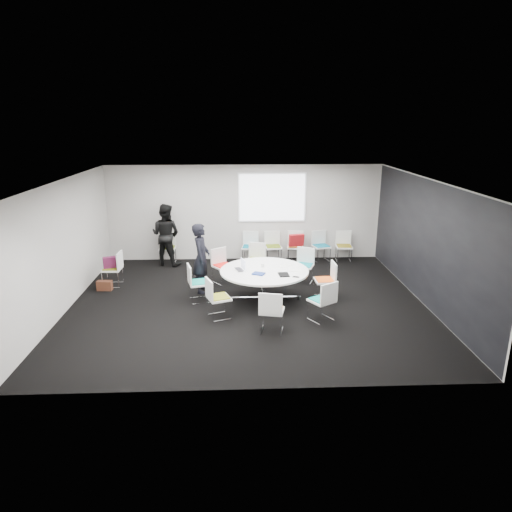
{
  "coord_description": "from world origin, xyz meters",
  "views": [
    {
      "loc": [
        -0.23,
        -9.71,
        4.03
      ],
      "look_at": [
        0.2,
        0.4,
        1.0
      ],
      "focal_mm": 32.0,
      "sensor_mm": 36.0,
      "label": 1
    }
  ],
  "objects_px": {
    "chair_back_c": "(295,252)",
    "conference_table": "(264,279)",
    "chair_spare_left": "(113,275)",
    "person_main": "(201,258)",
    "chair_ring_b": "(304,272)",
    "cup": "(262,265)",
    "chair_ring_d": "(223,272)",
    "laptop": "(241,269)",
    "maroon_bag": "(111,262)",
    "chair_back_a": "(250,253)",
    "chair_ring_f": "(218,305)",
    "chair_ring_g": "(272,319)",
    "chair_back_e": "(344,252)",
    "chair_back_b": "(273,252)",
    "chair_back_d": "(321,252)",
    "person_back": "(166,235)",
    "chair_ring_h": "(322,308)",
    "chair_ring_e": "(199,290)",
    "chair_person_back": "(168,254)",
    "chair_ring_c": "(256,266)",
    "chair_ring_a": "(325,287)",
    "brown_bag": "(105,286)"
  },
  "relations": [
    {
      "from": "chair_ring_d",
      "to": "laptop",
      "type": "distance_m",
      "value": 1.35
    },
    {
      "from": "chair_back_b",
      "to": "laptop",
      "type": "relative_size",
      "value": 2.84
    },
    {
      "from": "chair_ring_h",
      "to": "maroon_bag",
      "type": "bearing_deg",
      "value": 122.23
    },
    {
      "from": "chair_ring_d",
      "to": "laptop",
      "type": "relative_size",
      "value": 2.84
    },
    {
      "from": "chair_ring_g",
      "to": "chair_back_b",
      "type": "distance_m",
      "value": 4.68
    },
    {
      "from": "chair_person_back",
      "to": "laptop",
      "type": "distance_m",
      "value": 3.66
    },
    {
      "from": "chair_ring_h",
      "to": "person_main",
      "type": "distance_m",
      "value": 3.22
    },
    {
      "from": "chair_ring_b",
      "to": "chair_back_e",
      "type": "relative_size",
      "value": 1.0
    },
    {
      "from": "chair_ring_f",
      "to": "person_back",
      "type": "distance_m",
      "value": 4.15
    },
    {
      "from": "chair_ring_a",
      "to": "chair_ring_h",
      "type": "xyz_separation_m",
      "value": [
        -0.29,
        -1.22,
        0.0
      ]
    },
    {
      "from": "cup",
      "to": "laptop",
      "type": "bearing_deg",
      "value": -159.93
    },
    {
      "from": "conference_table",
      "to": "chair_spare_left",
      "type": "distance_m",
      "value": 3.91
    },
    {
      "from": "conference_table",
      "to": "maroon_bag",
      "type": "xyz_separation_m",
      "value": [
        -3.76,
        1.11,
        0.1
      ]
    },
    {
      "from": "chair_ring_d",
      "to": "brown_bag",
      "type": "distance_m",
      "value": 2.94
    },
    {
      "from": "chair_ring_b",
      "to": "cup",
      "type": "distance_m",
      "value": 1.55
    },
    {
      "from": "chair_ring_g",
      "to": "chair_back_c",
      "type": "bearing_deg",
      "value": 89.6
    },
    {
      "from": "chair_ring_d",
      "to": "person_back",
      "type": "height_order",
      "value": "person_back"
    },
    {
      "from": "chair_ring_e",
      "to": "chair_back_e",
      "type": "xyz_separation_m",
      "value": [
        4.05,
        2.96,
        0.0
      ]
    },
    {
      "from": "chair_back_c",
      "to": "laptop",
      "type": "xyz_separation_m",
      "value": [
        -1.63,
        -2.96,
        0.47
      ]
    },
    {
      "from": "chair_ring_g",
      "to": "chair_back_a",
      "type": "height_order",
      "value": "same"
    },
    {
      "from": "chair_ring_e",
      "to": "chair_person_back",
      "type": "relative_size",
      "value": 1.0
    },
    {
      "from": "chair_ring_g",
      "to": "person_back",
      "type": "height_order",
      "value": "person_back"
    },
    {
      "from": "chair_spare_left",
      "to": "person_main",
      "type": "xyz_separation_m",
      "value": [
        2.26,
        -0.49,
        0.57
      ]
    },
    {
      "from": "chair_ring_b",
      "to": "laptop",
      "type": "relative_size",
      "value": 2.84
    },
    {
      "from": "chair_back_c",
      "to": "conference_table",
      "type": "bearing_deg",
      "value": 77.92
    },
    {
      "from": "chair_person_back",
      "to": "laptop",
      "type": "xyz_separation_m",
      "value": [
        2.11,
        -2.96,
        0.47
      ]
    },
    {
      "from": "chair_ring_f",
      "to": "chair_back_d",
      "type": "height_order",
      "value": "same"
    },
    {
      "from": "chair_ring_b",
      "to": "cup",
      "type": "relative_size",
      "value": 9.78
    },
    {
      "from": "chair_ring_b",
      "to": "chair_ring_h",
      "type": "bearing_deg",
      "value": 111.75
    },
    {
      "from": "chair_ring_b",
      "to": "chair_back_c",
      "type": "relative_size",
      "value": 1.0
    },
    {
      "from": "chair_ring_f",
      "to": "chair_back_a",
      "type": "relative_size",
      "value": 1.0
    },
    {
      "from": "chair_back_a",
      "to": "maroon_bag",
      "type": "bearing_deg",
      "value": 36.29
    },
    {
      "from": "chair_back_a",
      "to": "person_main",
      "type": "height_order",
      "value": "person_main"
    },
    {
      "from": "conference_table",
      "to": "chair_person_back",
      "type": "relative_size",
      "value": 2.31
    },
    {
      "from": "chair_ring_g",
      "to": "cup",
      "type": "bearing_deg",
      "value": 104.61
    },
    {
      "from": "chair_ring_c",
      "to": "brown_bag",
      "type": "relative_size",
      "value": 2.44
    },
    {
      "from": "chair_ring_h",
      "to": "chair_back_d",
      "type": "relative_size",
      "value": 1.0
    },
    {
      "from": "chair_ring_c",
      "to": "chair_back_c",
      "type": "xyz_separation_m",
      "value": [
        1.21,
        1.3,
        0.0
      ]
    },
    {
      "from": "chair_ring_b",
      "to": "person_back",
      "type": "distance_m",
      "value": 4.13
    },
    {
      "from": "chair_ring_h",
      "to": "person_main",
      "type": "height_order",
      "value": "person_main"
    },
    {
      "from": "chair_ring_b",
      "to": "chair_back_d",
      "type": "bearing_deg",
      "value": -92.09
    },
    {
      "from": "chair_ring_d",
      "to": "chair_person_back",
      "type": "relative_size",
      "value": 1.0
    },
    {
      "from": "chair_back_a",
      "to": "chair_ring_f",
      "type": "bearing_deg",
      "value": 86.89
    },
    {
      "from": "chair_ring_b",
      "to": "chair_back_b",
      "type": "distance_m",
      "value": 1.94
    },
    {
      "from": "person_back",
      "to": "maroon_bag",
      "type": "relative_size",
      "value": 4.44
    },
    {
      "from": "conference_table",
      "to": "cup",
      "type": "xyz_separation_m",
      "value": [
        -0.03,
        0.21,
        0.26
      ]
    },
    {
      "from": "chair_ring_g",
      "to": "chair_back_d",
      "type": "xyz_separation_m",
      "value": [
        1.82,
        4.66,
        0.0
      ]
    },
    {
      "from": "conference_table",
      "to": "maroon_bag",
      "type": "height_order",
      "value": "maroon_bag"
    },
    {
      "from": "chair_ring_g",
      "to": "chair_back_b",
      "type": "bearing_deg",
      "value": 97.41
    },
    {
      "from": "chair_ring_b",
      "to": "chair_back_b",
      "type": "xyz_separation_m",
      "value": [
        -0.65,
        1.82,
        0.0
      ]
    }
  ]
}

